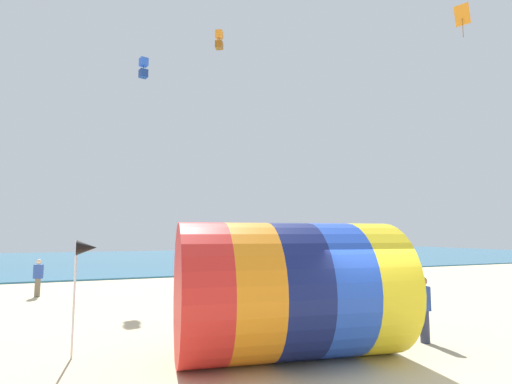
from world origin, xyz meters
TOP-DOWN VIEW (x-y plane):
  - ground_plane at (0.00, 0.00)m, footprint 120.00×120.00m
  - sea at (0.00, 38.87)m, footprint 120.00×40.00m
  - giant_inflatable_tube at (-1.45, 0.87)m, footprint 5.49×3.75m
  - kite_handler at (2.42, 0.71)m, footprint 0.32×0.41m
  - kite_orange_diamond at (10.48, 5.68)m, footprint 0.62×0.76m
  - kite_blue_box at (-3.47, 15.03)m, footprint 0.52×0.52m
  - kite_orange_box at (0.67, 13.97)m, footprint 0.56×0.56m
  - bystander_near_water at (8.89, 12.27)m, footprint 0.42×0.36m
  - bystander_mid_beach at (9.38, 13.32)m, footprint 0.37×0.24m
  - bystander_far_left at (-7.98, 13.09)m, footprint 0.41×0.32m
  - beach_flag at (-5.89, 2.71)m, footprint 0.47×0.36m

SIDE VIEW (x-z plane):
  - ground_plane at x=0.00m, z-range 0.00..0.00m
  - sea at x=0.00m, z-range 0.00..0.10m
  - bystander_mid_beach at x=9.38m, z-range 0.01..1.61m
  - bystander_far_left at x=-7.98m, z-range 0.02..1.69m
  - kite_handler at x=2.42m, z-range 0.02..1.72m
  - bystander_near_water at x=8.89m, z-range 0.02..1.76m
  - giant_inflatable_tube at x=-1.45m, z-range 0.00..3.08m
  - beach_flag at x=-5.89m, z-range 1.04..3.73m
  - kite_blue_box at x=-3.47m, z-range 11.62..12.83m
  - kite_orange_diamond at x=10.48m, z-range 12.59..14.21m
  - kite_orange_box at x=0.67m, z-range 13.60..14.76m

